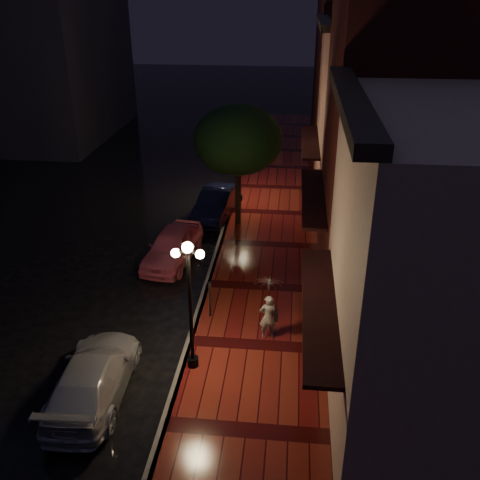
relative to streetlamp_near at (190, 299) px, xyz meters
The scene contains 15 objects.
ground 5.65m from the streetlamp_near, 94.00° to the left, with size 120.00×120.00×0.00m, color black.
sidewalk 5.91m from the streetlamp_near, 69.19° to the left, with size 4.50×60.00×0.15m, color #4B0D0D.
curb 5.61m from the streetlamp_near, 94.00° to the left, with size 0.25×60.00×0.15m, color #595451.
storefront_near 6.92m from the streetlamp_near, ahead, with size 5.00×8.00×8.50m, color gray.
storefront_mid 10.08m from the streetlamp_near, 46.47° to the left, with size 5.00×8.00×11.00m, color #511914.
storefront_far 16.52m from the streetlamp_near, 66.09° to the left, with size 5.00×8.00×9.00m, color #8C5951.
storefront_extra 25.98m from the streetlamp_near, 75.10° to the left, with size 5.00×12.00×10.00m, color #511914.
streetlamp_near is the anchor object (origin of this frame).
streetlamp_far 14.00m from the streetlamp_near, 90.00° to the left, with size 0.96×0.36×4.31m.
street_tree 11.12m from the streetlamp_near, 88.65° to the left, with size 4.16×4.16×5.80m.
pink_car 7.52m from the streetlamp_near, 107.17° to the left, with size 1.73×4.30×1.47m, color #D3566B.
navy_car 12.15m from the streetlamp_near, 94.64° to the left, with size 1.56×4.47×1.47m, color black.
silver_car 3.57m from the streetlamp_near, 151.04° to the right, with size 1.94×4.77×1.39m, color #A1A2A9.
woman_with_umbrella 2.99m from the streetlamp_near, 37.62° to the left, with size 0.94×0.96×2.26m.
parking_meter 3.19m from the streetlamp_near, 87.60° to the left, with size 0.14×0.12×1.41m.
Camera 1 is at (3.18, -18.09, 11.06)m, focal length 40.00 mm.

